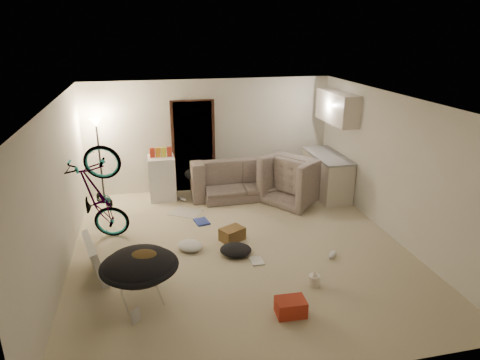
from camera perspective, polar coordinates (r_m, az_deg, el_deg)
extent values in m
cube|color=beige|center=(7.40, -0.08, -9.02)|extent=(5.50, 6.00, 0.02)
cube|color=white|center=(6.57, -0.09, 10.64)|extent=(5.50, 6.00, 0.02)
cube|color=silver|center=(9.73, -3.95, 5.99)|extent=(5.50, 0.02, 2.50)
cube|color=silver|center=(4.28, 8.93, -12.98)|extent=(5.50, 0.02, 2.50)
cube|color=silver|center=(6.87, -23.17, -1.46)|extent=(0.02, 6.00, 2.50)
cube|color=silver|center=(7.92, 19.81, 1.66)|extent=(0.02, 6.00, 2.50)
cube|color=black|center=(9.69, -6.23, 4.47)|extent=(0.85, 0.10, 2.04)
cube|color=#371D13|center=(9.67, -6.20, 4.42)|extent=(0.97, 0.04, 2.10)
cylinder|color=black|center=(9.70, -17.59, -2.61)|extent=(0.28, 0.28, 0.03)
cylinder|color=black|center=(9.43, -18.11, 2.09)|extent=(0.04, 0.04, 1.70)
cone|color=#FFE0A5|center=(9.22, -18.68, 7.24)|extent=(0.24, 0.24, 0.18)
cube|color=beige|center=(9.69, 11.47, 0.58)|extent=(0.60, 1.50, 0.88)
cube|color=gray|center=(9.55, 11.65, 3.19)|extent=(0.64, 1.54, 0.04)
cube|color=beige|center=(9.37, 12.83, 9.40)|extent=(0.38, 1.40, 0.65)
imported|color=#363D36|center=(9.56, 0.01, 0.01)|extent=(2.25, 0.91, 0.65)
imported|color=#363D36|center=(9.33, 7.81, -0.39)|extent=(1.48, 1.52, 0.75)
imported|color=black|center=(7.83, -18.15, -4.48)|extent=(1.88, 1.02, 1.03)
imported|color=#A22A18|center=(5.83, -14.15, -18.31)|extent=(0.26, 0.25, 0.02)
cube|color=white|center=(9.40, -10.36, 0.29)|extent=(0.56, 0.56, 0.95)
cube|color=#A22A18|center=(9.24, -11.61, 3.29)|extent=(0.11, 0.09, 0.30)
cube|color=orange|center=(9.24, -10.87, 3.35)|extent=(0.11, 0.08, 0.30)
cube|color=gold|center=(9.25, -10.13, 3.40)|extent=(0.11, 0.09, 0.30)
cube|color=#A22A18|center=(9.25, -9.39, 3.45)|extent=(0.10, 0.07, 0.30)
cylinder|color=silver|center=(6.13, -13.05, -13.47)|extent=(0.69, 0.69, 0.49)
ellipsoid|color=black|center=(5.97, -13.27, -11.07)|extent=(0.97, 0.97, 0.41)
torus|color=black|center=(5.97, -13.27, -11.07)|extent=(1.05, 1.05, 0.08)
ellipsoid|color=#4B371A|center=(5.89, -12.86, -10.26)|extent=(0.49, 0.42, 0.22)
ellipsoid|color=black|center=(9.34, -5.69, 0.82)|extent=(0.64, 0.57, 0.28)
cube|color=silver|center=(6.84, -18.79, -9.85)|extent=(0.43, 0.91, 0.59)
cube|color=brown|center=(7.58, -1.04, -7.23)|extent=(0.49, 0.44, 0.23)
cube|color=#A22A18|center=(5.84, 6.77, -16.46)|extent=(0.39, 0.30, 0.22)
cylinder|color=silver|center=(6.45, 9.87, -13.06)|extent=(0.16, 0.16, 0.16)
cone|color=silver|center=(6.39, 9.93, -12.17)|extent=(0.09, 0.09, 0.07)
cube|color=#B1ADA3|center=(8.77, -7.22, -4.29)|extent=(0.76, 0.71, 0.01)
cube|color=#283891|center=(8.30, -5.14, -5.56)|extent=(0.30, 0.37, 0.03)
cube|color=silver|center=(6.98, 2.27, -10.72)|extent=(0.21, 0.26, 0.02)
ellipsoid|color=#283891|center=(9.33, -1.73, -2.30)|extent=(0.29, 0.12, 0.10)
ellipsoid|color=slate|center=(9.36, -7.76, -2.47)|extent=(0.22, 0.26, 0.09)
ellipsoid|color=white|center=(7.24, 12.22, -9.67)|extent=(0.24, 0.26, 0.09)
ellipsoid|color=black|center=(7.14, -0.57, -9.30)|extent=(0.64, 0.59, 0.17)
ellipsoid|color=black|center=(9.66, -2.60, -1.39)|extent=(0.55, 0.50, 0.15)
ellipsoid|color=silver|center=(7.35, -6.69, -8.68)|extent=(0.58, 0.58, 0.14)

